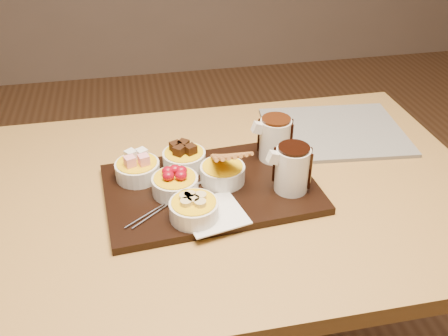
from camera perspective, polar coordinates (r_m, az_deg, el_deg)
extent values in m
cube|color=#AC8240|center=(1.14, -0.40, -3.03)|extent=(1.20, 0.80, 0.04)
cylinder|color=#AC8240|center=(1.67, -21.52, -8.58)|extent=(0.06, 0.06, 0.71)
cylinder|color=#AC8240|center=(1.78, 14.84, -4.23)|extent=(0.06, 0.06, 0.71)
cube|color=black|center=(1.11, -1.52, -2.37)|extent=(0.48, 0.33, 0.02)
cube|color=white|center=(1.02, -1.21, -5.23)|extent=(0.14, 0.14, 0.00)
cylinder|color=silver|center=(1.14, -9.84, -0.26)|extent=(0.10, 0.10, 0.04)
cylinder|color=silver|center=(1.16, -4.57, 0.95)|extent=(0.10, 0.10, 0.04)
cylinder|color=silver|center=(1.08, -5.61, -1.97)|extent=(0.10, 0.10, 0.04)
cylinder|color=silver|center=(1.11, -0.17, -0.66)|extent=(0.10, 0.10, 0.04)
cylinder|color=silver|center=(1.00, -3.44, -4.82)|extent=(0.10, 0.10, 0.04)
cylinder|color=silver|center=(1.07, 7.79, -0.18)|extent=(0.08, 0.08, 0.10)
cylinder|color=silver|center=(1.18, 5.85, 3.25)|extent=(0.08, 0.08, 0.10)
cube|color=beige|center=(1.37, 12.46, 4.09)|extent=(0.39, 0.32, 0.01)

